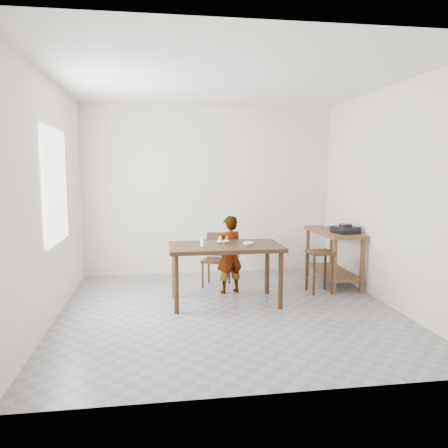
{
  "coord_description": "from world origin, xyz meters",
  "views": [
    {
      "loc": [
        -0.82,
        -5.03,
        1.69
      ],
      "look_at": [
        0.0,
        0.4,
        1.0
      ],
      "focal_mm": 35.0,
      "sensor_mm": 36.0,
      "label": 1
    }
  ],
  "objects": [
    {
      "name": "floor",
      "position": [
        0.0,
        0.0,
        -0.02
      ],
      "size": [
        4.0,
        4.0,
        0.04
      ],
      "primitive_type": "cube",
      "color": "gray",
      "rests_on": "ground"
    },
    {
      "name": "ceiling",
      "position": [
        0.0,
        0.0,
        2.72
      ],
      "size": [
        4.0,
        4.0,
        0.04
      ],
      "primitive_type": "cube",
      "color": "white",
      "rests_on": "wall_back"
    },
    {
      "name": "wall_back",
      "position": [
        0.0,
        2.02,
        1.35
      ],
      "size": [
        4.0,
        0.04,
        2.7
      ],
      "primitive_type": "cube",
      "color": "silver",
      "rests_on": "ground"
    },
    {
      "name": "wall_front",
      "position": [
        0.0,
        -2.02,
        1.35
      ],
      "size": [
        4.0,
        0.04,
        2.7
      ],
      "primitive_type": "cube",
      "color": "silver",
      "rests_on": "ground"
    },
    {
      "name": "wall_left",
      "position": [
        -2.02,
        0.0,
        1.35
      ],
      "size": [
        0.04,
        4.0,
        2.7
      ],
      "primitive_type": "cube",
      "color": "silver",
      "rests_on": "ground"
    },
    {
      "name": "wall_right",
      "position": [
        2.02,
        0.0,
        1.35
      ],
      "size": [
        0.04,
        4.0,
        2.7
      ],
      "primitive_type": "cube",
      "color": "silver",
      "rests_on": "ground"
    },
    {
      "name": "window_pane",
      "position": [
        -1.97,
        0.2,
        1.5
      ],
      "size": [
        0.02,
        1.1,
        1.3
      ],
      "primitive_type": "cube",
      "color": "white",
      "rests_on": "wall_left"
    },
    {
      "name": "dining_table",
      "position": [
        0.0,
        0.3,
        0.38
      ],
      "size": [
        1.4,
        0.8,
        0.75
      ],
      "primitive_type": null,
      "color": "#392213",
      "rests_on": "floor"
    },
    {
      "name": "prep_counter",
      "position": [
        1.72,
        1.0,
        0.4
      ],
      "size": [
        0.5,
        1.2,
        0.8
      ],
      "primitive_type": null,
      "color": "brown",
      "rests_on": "floor"
    },
    {
      "name": "child",
      "position": [
        0.12,
        0.75,
        0.53
      ],
      "size": [
        0.45,
        0.36,
        1.07
      ],
      "primitive_type": "imported",
      "rotation": [
        0.0,
        0.0,
        3.44
      ],
      "color": "white",
      "rests_on": "floor"
    },
    {
      "name": "dining_chair",
      "position": [
        -0.0,
        1.13,
        0.38
      ],
      "size": [
        0.48,
        0.48,
        0.76
      ],
      "primitive_type": null,
      "rotation": [
        0.0,
        0.0,
        -0.4
      ],
      "color": "#392213",
      "rests_on": "floor"
    },
    {
      "name": "stool",
      "position": [
        1.36,
        0.59,
        0.29
      ],
      "size": [
        0.34,
        0.34,
        0.58
      ],
      "primitive_type": null,
      "rotation": [
        0.0,
        0.0,
        0.02
      ],
      "color": "#392213",
      "rests_on": "floor"
    },
    {
      "name": "glass_tumbler",
      "position": [
        -0.28,
        0.25,
        0.8
      ],
      "size": [
        0.09,
        0.09,
        0.1
      ],
      "primitive_type": "cylinder",
      "rotation": [
        0.0,
        0.0,
        0.1
      ],
      "color": "silver",
      "rests_on": "dining_table"
    },
    {
      "name": "small_bowl",
      "position": [
        0.28,
        0.22,
        0.77
      ],
      "size": [
        0.15,
        0.15,
        0.04
      ],
      "primitive_type": "imported",
      "rotation": [
        0.0,
        0.0,
        -0.24
      ],
      "color": "white",
      "rests_on": "dining_table"
    },
    {
      "name": "banana",
      "position": [
        -0.02,
        0.4,
        0.78
      ],
      "size": [
        0.18,
        0.14,
        0.06
      ],
      "primitive_type": null,
      "rotation": [
        0.0,
        0.0,
        -0.1
      ],
      "color": "yellow",
      "rests_on": "dining_table"
    },
    {
      "name": "serving_bowl",
      "position": [
        1.76,
        1.27,
        0.83
      ],
      "size": [
        0.24,
        0.24,
        0.06
      ],
      "primitive_type": "imported",
      "rotation": [
        0.0,
        0.0,
        -0.08
      ],
      "color": "white",
      "rests_on": "prep_counter"
    },
    {
      "name": "gas_burner",
      "position": [
        1.77,
        0.7,
        0.85
      ],
      "size": [
        0.36,
        0.36,
        0.1
      ],
      "primitive_type": "cube",
      "rotation": [
        0.0,
        0.0,
        0.22
      ],
      "color": "black",
      "rests_on": "prep_counter"
    }
  ]
}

